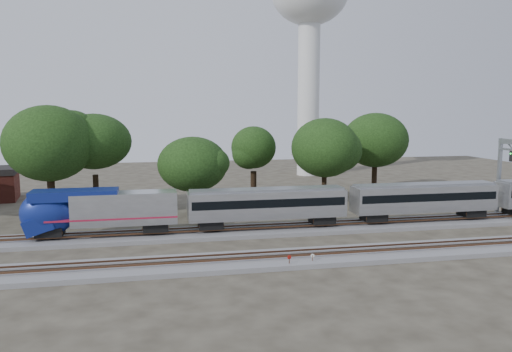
# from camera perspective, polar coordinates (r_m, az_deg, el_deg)

# --- Properties ---
(ground) EXTENTS (160.00, 160.00, 0.00)m
(ground) POSITION_cam_1_polar(r_m,az_deg,el_deg) (44.85, -5.40, -8.64)
(ground) COLOR #383328
(ground) RESTS_ON ground
(track_far) EXTENTS (160.00, 5.00, 0.73)m
(track_far) POSITION_cam_1_polar(r_m,az_deg,el_deg) (50.56, -6.13, -6.54)
(track_far) COLOR slate
(track_far) RESTS_ON ground
(track_near) EXTENTS (160.00, 5.00, 0.73)m
(track_near) POSITION_cam_1_polar(r_m,az_deg,el_deg) (40.98, -4.80, -9.90)
(track_near) COLOR slate
(track_near) RESTS_ON ground
(train) EXTENTS (84.39, 2.90, 4.28)m
(train) POSITION_cam_1_polar(r_m,az_deg,el_deg) (57.49, 18.78, -2.31)
(train) COLOR silver
(train) RESTS_ON ground
(switch_stand_red) EXTENTS (0.33, 0.13, 1.07)m
(switch_stand_red) POSITION_cam_1_polar(r_m,az_deg,el_deg) (40.13, 3.83, -9.55)
(switch_stand_red) COLOR #512D19
(switch_stand_red) RESTS_ON ground
(switch_stand_white) EXTENTS (0.31, 0.07, 0.97)m
(switch_stand_white) POSITION_cam_1_polar(r_m,az_deg,el_deg) (41.01, 6.48, -9.30)
(switch_stand_white) COLOR #512D19
(switch_stand_white) RESTS_ON ground
(switch_lever) EXTENTS (0.50, 0.30, 0.30)m
(switch_lever) POSITION_cam_1_polar(r_m,az_deg,el_deg) (40.30, 3.11, -10.27)
(switch_lever) COLOR #512D19
(switch_lever) RESTS_ON ground
(water_tower) EXTENTS (14.63, 14.63, 40.49)m
(water_tower) POSITION_cam_1_polar(r_m,az_deg,el_deg) (98.26, 6.14, 17.76)
(water_tower) COLOR silver
(water_tower) RESTS_ON ground
(tree_2) EXTENTS (8.92, 8.92, 12.58)m
(tree_2) POSITION_cam_1_polar(r_m,az_deg,el_deg) (60.45, -22.61, 3.45)
(tree_2) COLOR black
(tree_2) RESTS_ON ground
(tree_3) EXTENTS (8.89, 8.89, 12.53)m
(tree_3) POSITION_cam_1_polar(r_m,az_deg,el_deg) (62.95, -18.03, 3.76)
(tree_3) COLOR black
(tree_3) RESTS_ON ground
(tree_4) EXTENTS (6.31, 6.31, 8.89)m
(tree_4) POSITION_cam_1_polar(r_m,az_deg,el_deg) (58.61, -7.24, 1.31)
(tree_4) COLOR black
(tree_4) RESTS_ON ground
(tree_5) EXTENTS (7.41, 7.41, 10.45)m
(tree_5) POSITION_cam_1_polar(r_m,az_deg,el_deg) (69.84, -0.29, 3.26)
(tree_5) COLOR black
(tree_5) RESTS_ON ground
(tree_6) EXTENTS (7.76, 7.76, 10.95)m
(tree_6) POSITION_cam_1_polar(r_m,az_deg,el_deg) (65.34, 7.86, 3.21)
(tree_6) COLOR black
(tree_6) RESTS_ON ground
(tree_7) EXTENTS (8.21, 8.21, 11.57)m
(tree_7) POSITION_cam_1_polar(r_m,az_deg,el_deg) (76.04, 13.49, 4.00)
(tree_7) COLOR black
(tree_7) RESTS_ON ground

